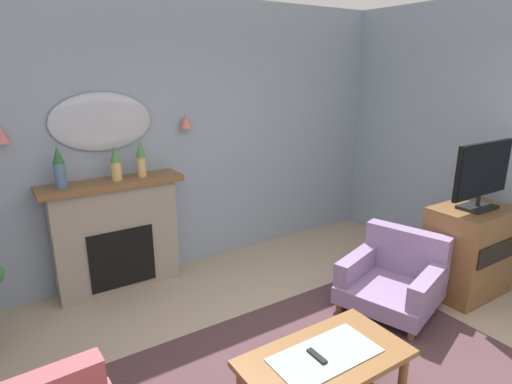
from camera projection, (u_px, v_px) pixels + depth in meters
name	position (u px, v px, depth m)	size (l,w,h in m)	color
wall_back	(176.00, 139.00, 4.59)	(6.40, 0.10, 2.93)	#8C9EB2
fireplace	(117.00, 236.00, 4.26)	(1.36, 0.36, 1.16)	gray
mantel_vase_centre	(59.00, 167.00, 3.78)	(0.10, 0.10, 0.39)	#4C7093
mantel_vase_left	(116.00, 163.00, 4.05)	(0.10, 0.10, 0.34)	tan
mantel_vase_right	(141.00, 157.00, 4.17)	(0.10, 0.10, 0.36)	tan
wall_mirror	(102.00, 122.00, 4.05)	(0.96, 0.06, 0.56)	#B2BCC6
wall_sconce_left	(1.00, 135.00, 3.58)	(0.14, 0.14, 0.14)	#D17066
wall_sconce_right	(186.00, 122.00, 4.47)	(0.14, 0.14, 0.14)	#D17066
coffee_table	(325.00, 363.00, 2.72)	(1.10, 0.60, 0.45)	brown
tv_remote	(317.00, 357.00, 2.67)	(0.04, 0.16, 0.02)	black
armchair_in_corner	(395.00, 276.00, 4.00)	(1.02, 1.01, 0.71)	gray
tv_cabinet	(469.00, 250.00, 4.22)	(0.80, 0.57, 0.90)	brown
tv_flatscreen	(483.00, 174.00, 3.98)	(0.84, 0.24, 0.65)	black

